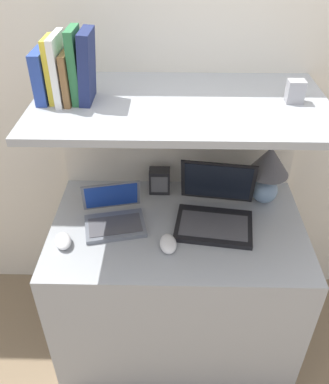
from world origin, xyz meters
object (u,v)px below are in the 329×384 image
Objects in this scene: computer_mouse at (168,244)px; book_navy at (87,67)px; table_lamp at (268,169)px; book_white at (59,69)px; router_box at (160,181)px; book_green at (76,66)px; shelf_gadget at (295,91)px; book_brown at (69,76)px; book_blue at (42,76)px; book_yellow at (52,70)px; second_mouse at (63,241)px; laptop_large at (215,210)px; laptop_small at (114,216)px.

computer_mouse is 0.47× the size of book_navy.
table_lamp is 1.21× the size of book_white.
router_box is 0.48× the size of book_green.
book_brown is at bearing -180.00° from shelf_gadget.
book_yellow is (0.04, 0.00, 0.02)m from book_blue.
book_blue is (-0.03, 0.20, 0.62)m from second_mouse.
second_mouse is 0.55m from router_box.
shelf_gadget is at bearing 6.74° from laptop_large.
shelf_gadget is at bearing -82.50° from table_lamp.
computer_mouse is 0.43m from second_mouse.
book_yellow is 0.96× the size of book_white.
book_green reaches higher than computer_mouse.
router_box is 0.74m from book_blue.
book_blue is 0.17m from book_navy.
book_green is at bearing 0.00° from book_yellow.
book_brown reaches higher than shelf_gadget.
book_yellow reaches higher than book_blue.
router_box is 0.52× the size of book_white.
book_yellow is 2.76× the size of shelf_gadget.
laptop_small is 3.60× the size of shelf_gadget.
router_box is (0.19, 0.24, 0.03)m from laptop_small.
laptop_large is 0.80m from book_navy.
book_navy is (0.14, 0.20, 0.65)m from second_mouse.
book_green reaches higher than book_yellow.
book_white is at bearing 177.12° from laptop_large.
laptop_large is 3.09× the size of computer_mouse.
computer_mouse is at bearing -26.44° from book_yellow.
table_lamp is 0.97× the size of laptop_small.
book_brown reaches higher than computer_mouse.
book_green reaches higher than book_blue.
laptop_large reaches higher than second_mouse.
book_brown reaches higher than second_mouse.
book_green reaches higher than book_navy.
laptop_small reaches higher than second_mouse.
book_blue is 2.22× the size of shelf_gadget.
shelf_gadget is (0.85, 0.00, -0.08)m from book_white.
book_navy is (-0.25, -0.18, 0.61)m from router_box.
book_brown is (0.03, -0.00, -0.03)m from book_white.
computer_mouse and second_mouse have the same top height.
laptop_large is 1.42× the size of book_green.
second_mouse is at bearing -115.42° from book_green.
book_navy reaches higher than shelf_gadget.
shelf_gadget reaches higher than second_mouse.
laptop_small is 2.42× the size of router_box.
book_navy reaches higher than book_yellow.
book_brown is at bearing -180.00° from book_green.
computer_mouse is (-0.44, -0.33, -0.16)m from table_lamp.
book_yellow reaches higher than table_lamp.
book_white is at bearing 159.22° from laptop_small.
book_blue reaches higher than computer_mouse.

